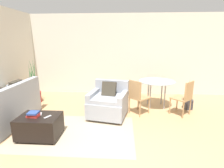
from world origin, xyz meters
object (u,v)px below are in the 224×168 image
(tv_remote_primary, at_px, (48,117))
(dining_chair_near_left, at_px, (137,95))
(tv_remote_secondary, at_px, (41,114))
(potted_plant, at_px, (34,93))
(book_stack, at_px, (33,114))
(armchair, at_px, (108,103))
(potted_plant_small, at_px, (188,101))
(couch, at_px, (5,111))
(dining_chair_near_right, at_px, (184,96))
(dining_table, at_px, (157,84))
(ottoman, at_px, (40,126))

(tv_remote_primary, bearing_deg, dining_chair_near_left, 35.50)
(tv_remote_secondary, xyz_separation_m, potted_plant, (-1.10, 1.87, -0.14))
(book_stack, relative_size, tv_remote_secondary, 1.54)
(armchair, height_order, potted_plant_small, armchair)
(couch, relative_size, dining_chair_near_left, 2.07)
(dining_chair_near_left, relative_size, dining_chair_near_right, 1.00)
(couch, height_order, potted_plant_small, couch)
(potted_plant_small, bearing_deg, armchair, -163.75)
(potted_plant, relative_size, dining_chair_near_left, 1.53)
(potted_plant, xyz_separation_m, dining_table, (3.67, -0.12, 0.36))
(armchair, distance_m, dining_chair_near_left, 0.77)
(ottoman, height_order, dining_chair_near_right, dining_chair_near_right)
(tv_remote_primary, distance_m, potted_plant_small, 3.70)
(dining_table, bearing_deg, dining_chair_near_right, -45.00)
(dining_table, bearing_deg, ottoman, -144.48)
(armchair, xyz_separation_m, dining_table, (1.31, 0.76, 0.31))
(dining_table, xyz_separation_m, dining_chair_near_right, (0.59, -0.59, -0.15))
(ottoman, xyz_separation_m, dining_chair_near_left, (1.99, 1.25, 0.27))
(armchair, height_order, ottoman, armchair)
(book_stack, distance_m, dining_chair_near_right, 3.49)
(book_stack, height_order, dining_chair_near_left, dining_chair_near_left)
(dining_chair_near_left, bearing_deg, tv_remote_primary, -144.50)
(armchair, bearing_deg, couch, -165.74)
(book_stack, bearing_deg, potted_plant_small, 26.35)
(couch, relative_size, dining_chair_near_right, 2.07)
(dining_table, relative_size, potted_plant_small, 1.19)
(ottoman, xyz_separation_m, potted_plant, (-1.10, 1.96, 0.07))
(potted_plant, relative_size, dining_table, 1.35)
(couch, height_order, tv_remote_primary, couch)
(tv_remote_primary, xyz_separation_m, tv_remote_secondary, (-0.19, 0.12, 0.00))
(armchair, xyz_separation_m, potted_plant, (-2.36, 0.88, -0.05))
(tv_remote_primary, bearing_deg, armchair, 45.99)
(tv_remote_secondary, bearing_deg, dining_chair_near_left, 30.31)
(armchair, bearing_deg, dining_chair_near_right, 5.26)
(dining_table, distance_m, dining_chair_near_left, 0.84)
(armchair, bearing_deg, dining_chair_near_left, 13.51)
(couch, height_order, armchair, couch)
(dining_chair_near_left, distance_m, dining_chair_near_right, 1.17)
(ottoman, height_order, dining_chair_near_left, dining_chair_near_left)
(armchair, bearing_deg, ottoman, -139.49)
(book_stack, relative_size, tv_remote_primary, 1.53)
(dining_chair_near_right, bearing_deg, dining_chair_near_left, 180.00)
(tv_remote_primary, xyz_separation_m, potted_plant_small, (3.26, 1.74, -0.22))
(couch, relative_size, potted_plant_small, 2.17)
(book_stack, xyz_separation_m, tv_remote_secondary, (0.08, 0.12, -0.04))
(dining_chair_near_right, height_order, potted_plant_small, dining_chair_near_right)
(armchair, relative_size, ottoman, 1.33)
(tv_remote_secondary, relative_size, dining_chair_near_left, 0.17)
(couch, xyz_separation_m, tv_remote_secondary, (1.04, -0.40, 0.13))
(armchair, bearing_deg, potted_plant, 159.46)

